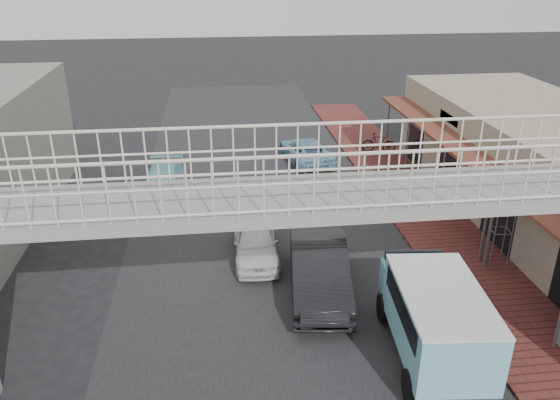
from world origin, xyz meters
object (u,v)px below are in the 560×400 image
object	(u,v)px
arrow_sign	(516,192)
angkot_far	(163,183)
dark_sedan	(319,269)
angkot_curb	(306,151)
motorcycle_far	(379,143)
street_clock	(507,194)
white_hatchback	(255,241)
motorcycle_near	(421,197)
angkot_van	(436,313)

from	to	relation	value
arrow_sign	angkot_far	bearing A→B (deg)	161.44
dark_sedan	angkot_far	world-z (taller)	dark_sedan
angkot_curb	motorcycle_far	xyz separation A→B (m)	(3.92, 0.64, 0.04)
angkot_curb	arrow_sign	bearing A→B (deg)	106.87
dark_sedan	street_clock	world-z (taller)	street_clock
angkot_curb	arrow_sign	size ratio (longest dim) A/B	1.34
white_hatchback	street_clock	xyz separation A→B (m)	(7.81, -1.62, 2.02)
motorcycle_near	street_clock	world-z (taller)	street_clock
angkot_van	motorcycle_far	size ratio (longest dim) A/B	2.63
motorcycle_near	motorcycle_far	world-z (taller)	motorcycle_far
white_hatchback	angkot_curb	bearing A→B (deg)	71.53
angkot_curb	arrow_sign	world-z (taller)	arrow_sign
arrow_sign	motorcycle_near	bearing A→B (deg)	118.81
white_hatchback	dark_sedan	world-z (taller)	dark_sedan
motorcycle_near	angkot_curb	bearing A→B (deg)	40.52
white_hatchback	dark_sedan	distance (m)	2.92
dark_sedan	arrow_sign	distance (m)	6.78
dark_sedan	arrow_sign	xyz separation A→B (m)	(6.46, 0.89, 1.84)
white_hatchback	motorcycle_far	xyz separation A→B (m)	(7.20, 9.91, 0.00)
angkot_curb	angkot_van	world-z (taller)	angkot_van
dark_sedan	motorcycle_near	xyz separation A→B (m)	(5.19, 5.34, -0.19)
angkot_van	arrow_sign	xyz separation A→B (m)	(4.17, 4.22, 1.26)
angkot_curb	angkot_van	xyz separation A→B (m)	(0.75, -14.93, 0.79)
white_hatchback	arrow_sign	bearing A→B (deg)	-8.91
white_hatchback	arrow_sign	size ratio (longest dim) A/B	1.16
motorcycle_near	street_clock	bearing A→B (deg)	-159.05
dark_sedan	angkot_far	distance (m)	9.60
angkot_van	motorcycle_near	xyz separation A→B (m)	(2.90, 8.68, -0.78)
angkot_curb	motorcycle_near	xyz separation A→B (m)	(3.65, -6.25, 0.01)
motorcycle_far	arrow_sign	xyz separation A→B (m)	(1.01, -11.35, 2.01)
arrow_sign	street_clock	bearing A→B (deg)	-143.63
angkot_van	white_hatchback	bearing A→B (deg)	130.77
angkot_far	motorcycle_far	world-z (taller)	angkot_far
motorcycle_far	motorcycle_near	bearing A→B (deg)	-168.27
dark_sedan	motorcycle_far	bearing A→B (deg)	72.52
white_hatchback	motorcycle_far	size ratio (longest dim) A/B	2.09
street_clock	arrow_sign	size ratio (longest dim) A/B	0.97
dark_sedan	street_clock	distance (m)	6.38
angkot_far	street_clock	xyz separation A→B (m)	(11.31, -7.32, 2.03)
white_hatchback	motorcycle_far	bearing A→B (deg)	55.03
angkot_van	motorcycle_far	world-z (taller)	angkot_van
angkot_far	motorcycle_near	bearing A→B (deg)	-12.69
arrow_sign	motorcycle_far	bearing A→B (deg)	107.91
angkot_far	motorcycle_far	size ratio (longest dim) A/B	2.42
dark_sedan	motorcycle_far	world-z (taller)	dark_sedan
motorcycle_near	motorcycle_far	xyz separation A→B (m)	(0.27, 6.89, 0.02)
dark_sedan	angkot_curb	distance (m)	11.70
white_hatchback	angkot_far	bearing A→B (deg)	122.58
arrow_sign	dark_sedan	bearing A→B (deg)	-159.35
motorcycle_far	white_hatchback	bearing A→B (deg)	157.94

